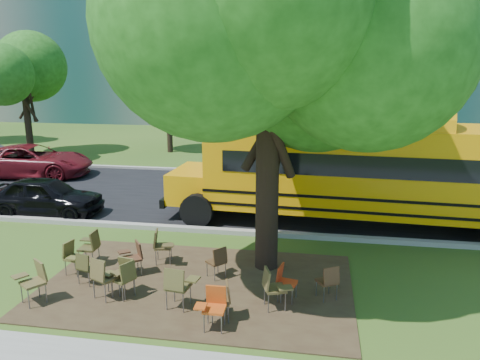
% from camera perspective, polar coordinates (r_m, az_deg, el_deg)
% --- Properties ---
extents(ground, '(160.00, 160.00, 0.00)m').
position_cam_1_polar(ground, '(11.77, -9.38, -11.15)').
color(ground, '#2A4B17').
rests_on(ground, ground).
extents(dirt_patch, '(7.00, 4.50, 0.03)m').
position_cam_1_polar(dirt_patch, '(11.06, -5.21, -12.63)').
color(dirt_patch, '#382819').
rests_on(dirt_patch, ground).
extents(asphalt_road, '(80.00, 8.00, 0.04)m').
position_cam_1_polar(asphalt_road, '(18.12, -2.22, -1.97)').
color(asphalt_road, black).
rests_on(asphalt_road, ground).
extents(kerb_near, '(80.00, 0.25, 0.14)m').
position_cam_1_polar(kerb_near, '(14.39, -5.51, -6.01)').
color(kerb_near, gray).
rests_on(kerb_near, ground).
extents(kerb_far, '(80.00, 0.25, 0.14)m').
position_cam_1_polar(kerb_far, '(22.01, -0.02, 1.00)').
color(kerb_far, gray).
rests_on(kerb_far, ground).
extents(building_main, '(38.00, 16.00, 22.00)m').
position_cam_1_polar(building_main, '(47.90, -4.74, 20.96)').
color(building_main, slate).
rests_on(building_main, ground).
extents(bg_tree_0, '(5.20, 5.20, 7.18)m').
position_cam_1_polar(bg_tree_0, '(27.86, -24.97, 11.76)').
color(bg_tree_0, black).
rests_on(bg_tree_0, ground).
extents(bg_tree_2, '(4.80, 4.80, 6.62)m').
position_cam_1_polar(bg_tree_2, '(27.46, -8.81, 12.09)').
color(bg_tree_2, black).
rests_on(bg_tree_2, ground).
extents(bg_tree_3, '(5.60, 5.60, 7.84)m').
position_cam_1_polar(bg_tree_3, '(24.46, 20.56, 13.14)').
color(bg_tree_3, black).
rests_on(bg_tree_3, ground).
extents(main_tree, '(7.20, 7.20, 9.12)m').
position_cam_1_polar(main_tree, '(10.92, 3.59, 16.83)').
color(main_tree, black).
rests_on(main_tree, ground).
extents(school_bus, '(13.08, 3.59, 3.16)m').
position_cam_1_polar(school_bus, '(14.99, 18.21, 1.15)').
color(school_bus, orange).
rests_on(school_bus, ground).
extents(chair_0, '(0.60, 0.47, 0.79)m').
position_cam_1_polar(chair_0, '(11.39, -18.15, -9.85)').
color(chair_0, '#413D1C').
rests_on(chair_0, ground).
extents(chair_1, '(0.79, 0.62, 0.96)m').
position_cam_1_polar(chair_1, '(10.56, -16.21, -11.01)').
color(chair_1, brown).
rests_on(chair_1, ground).
extents(chair_2, '(0.56, 0.71, 0.86)m').
position_cam_1_polar(chair_2, '(10.56, -13.80, -11.21)').
color(chair_2, '#4F4C22').
rests_on(chair_2, ground).
extents(chair_3, '(0.64, 0.50, 0.85)m').
position_cam_1_polar(chair_3, '(10.68, -14.12, -10.95)').
color(chair_3, brown).
rests_on(chair_3, ground).
extents(chair_4, '(0.68, 0.56, 0.95)m').
position_cam_1_polar(chair_4, '(9.86, -7.54, -12.41)').
color(chair_4, '#4E4821').
rests_on(chair_4, ground).
extents(chair_5, '(0.55, 0.50, 0.85)m').
position_cam_1_polar(chair_5, '(9.19, -3.24, -14.82)').
color(chair_5, '#B44513').
rests_on(chair_5, ground).
extents(chair_6, '(0.58, 0.55, 0.81)m').
position_cam_1_polar(chair_6, '(9.48, -2.18, -14.03)').
color(chair_6, '#4D361B').
rests_on(chair_6, ground).
extents(chair_7, '(0.69, 0.62, 0.90)m').
position_cam_1_polar(chair_7, '(9.81, 4.02, -12.67)').
color(chair_7, brown).
rests_on(chair_7, ground).
extents(chair_8, '(0.56, 0.60, 0.92)m').
position_cam_1_polar(chair_8, '(12.39, -17.73, -7.47)').
color(chair_8, '#433E1D').
rests_on(chair_8, ground).
extents(chair_9, '(0.71, 0.57, 0.84)m').
position_cam_1_polar(chair_9, '(11.62, -12.81, -8.85)').
color(chair_9, '#4A2B1A').
rests_on(chair_9, ground).
extents(chair_10, '(0.63, 0.61, 0.90)m').
position_cam_1_polar(chair_10, '(12.07, -9.60, -7.64)').
color(chair_10, '#463B1E').
rests_on(chair_10, ground).
extents(chair_11, '(0.55, 0.69, 0.81)m').
position_cam_1_polar(chair_11, '(11.16, -2.68, -9.59)').
color(chair_11, '#422C17').
rests_on(chair_11, ground).
extents(chair_12, '(0.47, 0.60, 0.81)m').
position_cam_1_polar(chair_12, '(10.19, 5.48, -12.01)').
color(chair_12, red).
rests_on(chair_12, ground).
extents(chair_13, '(0.54, 0.66, 0.81)m').
position_cam_1_polar(chair_13, '(10.36, 10.82, -11.74)').
color(chair_13, '#4C2E1B').
rests_on(chair_13, ground).
extents(chair_14, '(0.79, 0.63, 0.93)m').
position_cam_1_polar(chair_14, '(10.95, -23.78, -10.85)').
color(chair_14, brown).
rests_on(chair_14, ground).
extents(chair_15, '(0.50, 0.61, 0.84)m').
position_cam_1_polar(chair_15, '(12.01, -19.76, -8.58)').
color(chair_15, brown).
rests_on(chair_15, ground).
extents(black_car, '(3.84, 1.59, 1.30)m').
position_cam_1_polar(black_car, '(17.08, -22.61, -1.81)').
color(black_car, black).
rests_on(black_car, ground).
extents(bg_car_red, '(5.57, 3.13, 1.47)m').
position_cam_1_polar(bg_car_red, '(23.18, -24.03, 2.12)').
color(bg_car_red, '#5F1018').
rests_on(bg_car_red, ground).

